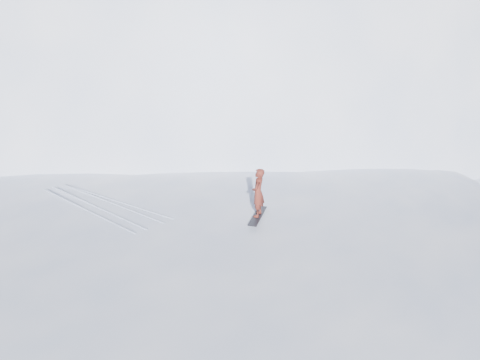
% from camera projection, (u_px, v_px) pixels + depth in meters
% --- Properties ---
extents(ground, '(400.00, 400.00, 0.00)m').
position_uv_depth(ground, '(201.00, 289.00, 15.33)').
color(ground, white).
rests_on(ground, ground).
extents(near_ridge, '(36.00, 28.00, 4.80)m').
position_uv_depth(near_ridge, '(179.00, 247.00, 18.07)').
color(near_ridge, white).
rests_on(near_ridge, ground).
extents(summit_peak, '(60.00, 56.00, 56.00)m').
position_uv_depth(summit_peak, '(229.00, 102.00, 47.01)').
color(summit_peak, white).
rests_on(summit_peak, ground).
extents(peak_shoulder, '(28.00, 24.00, 18.00)m').
position_uv_depth(peak_shoulder, '(161.00, 131.00, 35.57)').
color(peak_shoulder, white).
rests_on(peak_shoulder, ground).
extents(wind_bumps, '(16.00, 14.40, 1.00)m').
position_uv_depth(wind_bumps, '(157.00, 270.00, 16.51)').
color(wind_bumps, white).
rests_on(wind_bumps, ground).
extents(snowboard, '(1.54, 1.19, 0.03)m').
position_uv_depth(snowboard, '(258.00, 216.00, 15.44)').
color(snowboard, black).
rests_on(snowboard, near_ridge).
extents(snowboarder, '(0.78, 0.72, 1.79)m').
position_uv_depth(snowboarder, '(258.00, 193.00, 15.10)').
color(snowboarder, maroon).
rests_on(snowboarder, snowboard).
extents(board_tracks, '(2.75, 5.90, 0.04)m').
position_uv_depth(board_tracks, '(101.00, 204.00, 16.37)').
color(board_tracks, silver).
rests_on(board_tracks, ground).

